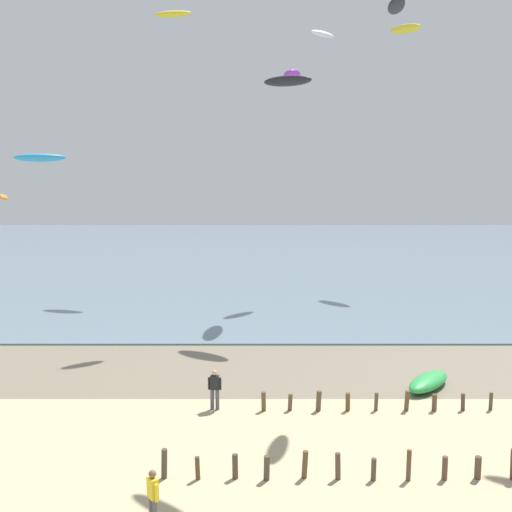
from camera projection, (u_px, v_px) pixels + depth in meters
wet_sand_strip at (273, 369)px, 32.19m from camera, size 120.00×8.32×0.01m
sea at (264, 256)px, 70.93m from camera, size 160.00×70.00×0.10m
groyne_mid at (477, 466)px, 20.88m from camera, size 19.70×0.36×1.07m
groyne_far at (475, 401)px, 26.71m from camera, size 18.12×0.33×0.90m
person_left_flank at (153, 496)px, 18.09m from camera, size 0.38×0.50×1.71m
person_right_flank at (215, 388)px, 26.75m from camera, size 0.57×0.25×1.71m
grounded_kite at (428, 381)px, 29.34m from camera, size 2.97×3.32×0.66m
kite_aloft_0 at (406, 29)px, 52.41m from camera, size 2.76×2.90×0.86m
kite_aloft_1 at (323, 34)px, 48.56m from camera, size 2.57×2.71×0.68m
kite_aloft_2 at (397, 6)px, 27.92m from camera, size 1.43×2.62×0.68m
kite_aloft_3 at (4, 197)px, 52.77m from camera, size 1.49×2.48×0.67m
kite_aloft_5 at (292, 75)px, 43.04m from camera, size 1.65×3.67×0.82m
kite_aloft_6 at (40, 158)px, 26.85m from camera, size 2.21×1.55×0.47m
kite_aloft_7 at (173, 14)px, 50.19m from camera, size 3.17×1.70×0.59m
kite_aloft_12 at (288, 81)px, 38.51m from camera, size 3.39×2.76×0.81m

